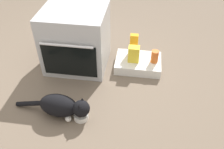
# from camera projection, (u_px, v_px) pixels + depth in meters

# --- Properties ---
(ground) EXTENTS (8.00, 8.00, 0.00)m
(ground) POSITION_uv_depth(u_px,v_px,m) (72.00, 87.00, 2.47)
(ground) COLOR #6B5B4C
(oven) EXTENTS (0.66, 0.64, 0.66)m
(oven) POSITION_uv_depth(u_px,v_px,m) (76.00, 39.00, 2.58)
(oven) COLOR #B7BABF
(oven) RESTS_ON ground
(pantry_cabinet) EXTENTS (0.50, 0.37, 0.10)m
(pantry_cabinet) POSITION_uv_depth(u_px,v_px,m) (138.00, 63.00, 2.70)
(pantry_cabinet) COLOR white
(pantry_cabinet) RESTS_ON ground
(food_bowl) EXTENTS (0.13, 0.13, 0.08)m
(food_bowl) POSITION_uv_depth(u_px,v_px,m) (81.00, 116.00, 2.14)
(food_bowl) COLOR white
(food_bowl) RESTS_ON ground
(cat) EXTENTS (0.73, 0.23, 0.22)m
(cat) POSITION_uv_depth(u_px,v_px,m) (62.00, 106.00, 2.12)
(cat) COLOR black
(cat) RESTS_ON ground
(snack_bag) EXTENTS (0.12, 0.09, 0.18)m
(snack_bag) POSITION_uv_depth(u_px,v_px,m) (134.00, 54.00, 2.59)
(snack_bag) COLOR yellow
(snack_bag) RESTS_ON pantry_cabinet
(sauce_jar) EXTENTS (0.08, 0.08, 0.14)m
(sauce_jar) POSITION_uv_depth(u_px,v_px,m) (155.00, 57.00, 2.59)
(sauce_jar) COLOR #D16023
(sauce_jar) RESTS_ON pantry_cabinet
(juice_carton) EXTENTS (0.09, 0.06, 0.24)m
(juice_carton) POSITION_uv_depth(u_px,v_px,m) (134.00, 44.00, 2.69)
(juice_carton) COLOR orange
(juice_carton) RESTS_ON pantry_cabinet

